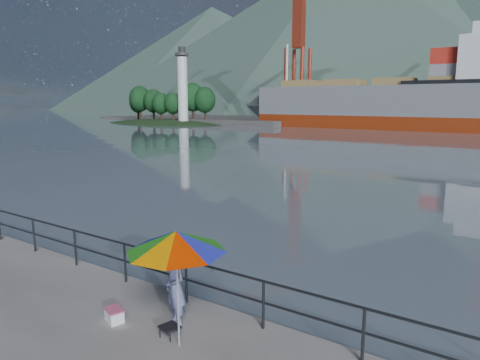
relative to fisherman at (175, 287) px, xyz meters
name	(u,v)px	position (x,y,z in m)	size (l,w,h in m)	color
guardrail	(99,254)	(-3.49, 0.88, -0.32)	(22.00, 0.06, 1.03)	#2D3033
lighthouse_islet	(165,121)	(-58.46, 61.18, -0.58)	(48.00, 26.40, 19.20)	#263F1E
fisherman	(175,287)	(0.00, 0.00, 0.00)	(0.61, 0.40, 1.68)	#1D3799
beach_umbrella	(176,241)	(0.53, -0.52, 1.19)	(2.19, 2.19, 2.22)	white
folding_stool	(170,331)	(0.17, -0.38, -0.72)	(0.41, 0.41, 0.22)	black
cooler_bag	(114,316)	(-1.18, -0.58, -0.72)	(0.42, 0.28, 0.24)	white
fishing_rod	(205,297)	(-0.34, 1.33, -0.84)	(0.02, 0.02, 2.26)	black
bulk_carrier	(401,102)	(-12.42, 69.10, 3.37)	(46.38, 8.03, 14.50)	maroon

